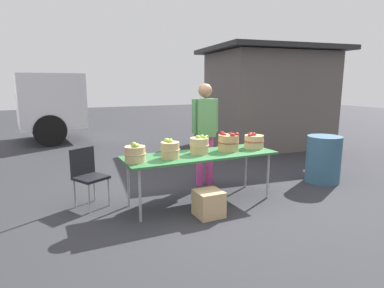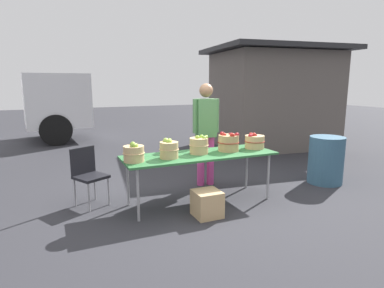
# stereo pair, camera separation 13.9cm
# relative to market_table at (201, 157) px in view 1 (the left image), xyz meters

# --- Properties ---
(ground_plane) EXTENTS (40.00, 40.00, 0.00)m
(ground_plane) POSITION_rel_market_table_xyz_m (0.00, 0.00, -0.71)
(ground_plane) COLOR #2D2D33
(market_table) EXTENTS (2.30, 0.76, 0.75)m
(market_table) POSITION_rel_market_table_xyz_m (0.00, 0.00, 0.00)
(market_table) COLOR #2D6B38
(market_table) RESTS_ON ground
(apple_basket_green_0) EXTENTS (0.30, 0.30, 0.26)m
(apple_basket_green_0) POSITION_rel_market_table_xyz_m (-1.01, -0.05, 0.16)
(apple_basket_green_0) COLOR tan
(apple_basket_green_0) RESTS_ON market_table
(apple_basket_green_1) EXTENTS (0.28, 0.28, 0.28)m
(apple_basket_green_1) POSITION_rel_market_table_xyz_m (-0.51, -0.05, 0.17)
(apple_basket_green_1) COLOR tan
(apple_basket_green_1) RESTS_ON market_table
(apple_basket_green_2) EXTENTS (0.30, 0.30, 0.28)m
(apple_basket_green_2) POSITION_rel_market_table_xyz_m (0.01, 0.04, 0.17)
(apple_basket_green_2) COLOR tan
(apple_basket_green_2) RESTS_ON market_table
(apple_basket_red_0) EXTENTS (0.34, 0.34, 0.30)m
(apple_basket_red_0) POSITION_rel_market_table_xyz_m (0.50, 0.03, 0.18)
(apple_basket_red_0) COLOR tan
(apple_basket_red_0) RESTS_ON market_table
(apple_basket_red_1) EXTENTS (0.33, 0.33, 0.26)m
(apple_basket_red_1) POSITION_rel_market_table_xyz_m (0.98, 0.03, 0.16)
(apple_basket_red_1) COLOR tan
(apple_basket_red_1) RESTS_ON market_table
(vendor_adult) EXTENTS (0.47, 0.28, 1.78)m
(vendor_adult) POSITION_rel_market_table_xyz_m (0.45, 0.74, 0.34)
(vendor_adult) COLOR #CC3F8C
(vendor_adult) RESTS_ON ground
(food_kiosk) EXTENTS (3.82, 3.30, 2.74)m
(food_kiosk) POSITION_rel_market_table_xyz_m (3.83, 3.30, 0.67)
(food_kiosk) COLOR #59514C
(food_kiosk) RESTS_ON ground
(folding_chair) EXTENTS (0.54, 0.54, 0.86)m
(folding_chair) POSITION_rel_market_table_xyz_m (-1.55, 0.57, -0.20)
(folding_chair) COLOR black
(folding_chair) RESTS_ON ground
(trash_barrel) EXTENTS (0.61, 0.61, 0.85)m
(trash_barrel) POSITION_rel_market_table_xyz_m (2.49, -0.04, -0.29)
(trash_barrel) COLOR #335972
(trash_barrel) RESTS_ON ground
(produce_crate) EXTENTS (0.36, 0.36, 0.36)m
(produce_crate) POSITION_rel_market_table_xyz_m (-0.14, -0.52, -0.53)
(produce_crate) COLOR tan
(produce_crate) RESTS_ON ground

